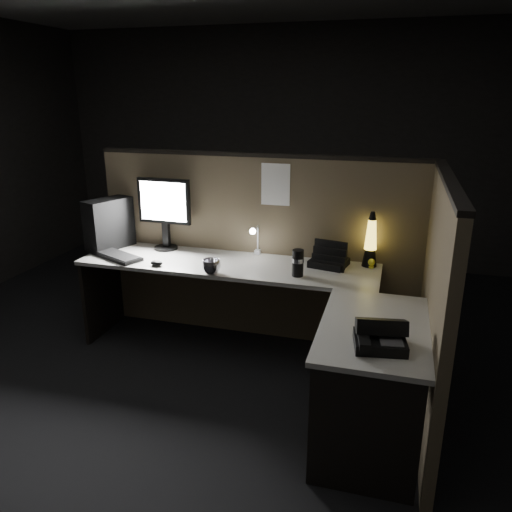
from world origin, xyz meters
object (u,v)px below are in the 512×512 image
(pc_tower, at_px, (109,224))
(keyboard, at_px, (115,255))
(lava_lamp, at_px, (371,244))
(monitor, at_px, (164,207))
(desk_phone, at_px, (379,336))

(pc_tower, relative_size, keyboard, 0.80)
(pc_tower, bearing_deg, lava_lamp, 24.89)
(monitor, relative_size, desk_phone, 1.98)
(lava_lamp, bearing_deg, desk_phone, -83.98)
(pc_tower, relative_size, desk_phone, 1.40)
(monitor, distance_m, lava_lamp, 1.67)
(keyboard, bearing_deg, lava_lamp, 34.22)
(pc_tower, xyz_separation_m, monitor, (0.46, 0.11, 0.15))
(monitor, height_order, lava_lamp, monitor)
(pc_tower, height_order, lava_lamp, lava_lamp)
(pc_tower, height_order, monitor, monitor)
(pc_tower, distance_m, desk_phone, 2.53)
(monitor, relative_size, keyboard, 1.14)
(monitor, xyz_separation_m, keyboard, (-0.30, -0.32, -0.34))
(pc_tower, relative_size, lava_lamp, 0.99)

